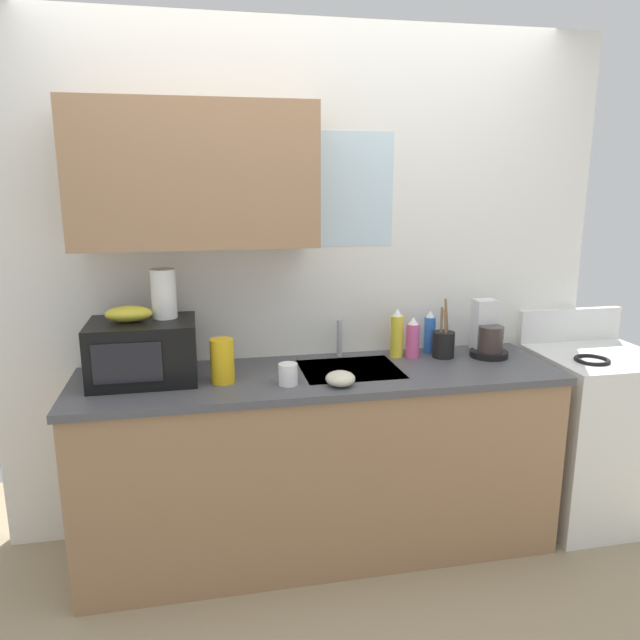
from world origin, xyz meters
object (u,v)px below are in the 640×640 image
object	(u,v)px
utensil_crock	(443,344)
paper_towel_roll	(164,294)
stove_range	(591,434)
dish_soap_bottle_pink	(413,339)
microwave	(143,351)
mug_white	(288,374)
dish_soap_bottle_blue	(430,333)
banana_bunch	(129,314)
coffee_maker	(487,335)
cereal_canister	(222,361)
small_bowl	(340,379)
dish_soap_bottle_yellow	(397,334)

from	to	relation	value
utensil_crock	paper_towel_roll	bearing A→B (deg)	-179.15
stove_range	dish_soap_bottle_pink	world-z (taller)	dish_soap_bottle_pink
microwave	utensil_crock	xyz separation A→B (m)	(1.45, 0.07, -0.06)
mug_white	dish_soap_bottle_blue	bearing A→B (deg)	24.23
banana_bunch	dish_soap_bottle_blue	distance (m)	1.48
coffee_maker	dish_soap_bottle_blue	xyz separation A→B (m)	(-0.27, 0.11, -0.00)
dish_soap_bottle_pink	utensil_crock	world-z (taller)	utensil_crock
cereal_canister	mug_white	bearing A→B (deg)	-17.99
coffee_maker	dish_soap_bottle_pink	xyz separation A→B (m)	(-0.38, 0.04, -0.01)
banana_bunch	mug_white	bearing A→B (deg)	-15.90
coffee_maker	mug_white	size ratio (longest dim) A/B	2.95
paper_towel_roll	small_bowl	bearing A→B (deg)	-22.14
stove_range	small_bowl	world-z (taller)	stove_range
coffee_maker	dish_soap_bottle_yellow	bearing A→B (deg)	171.93
dish_soap_bottle_blue	small_bowl	bearing A→B (deg)	-143.94
dish_soap_bottle_pink	cereal_canister	distance (m)	0.98
microwave	banana_bunch	world-z (taller)	banana_bunch
stove_range	microwave	world-z (taller)	microwave
banana_bunch	coffee_maker	xyz separation A→B (m)	(1.73, 0.06, -0.20)
microwave	banana_bunch	distance (m)	0.18
microwave	paper_towel_roll	world-z (taller)	paper_towel_roll
microwave	dish_soap_bottle_pink	distance (m)	1.30
stove_range	cereal_canister	distance (m)	1.99
small_bowl	coffee_maker	bearing A→B (deg)	20.18
stove_range	dish_soap_bottle_yellow	size ratio (longest dim) A/B	4.38
dish_soap_bottle_blue	cereal_canister	bearing A→B (deg)	-166.00
dish_soap_bottle_yellow	coffee_maker	bearing A→B (deg)	-8.07
stove_range	dish_soap_bottle_blue	size ratio (longest dim) A/B	4.88
coffee_maker	utensil_crock	size ratio (longest dim) A/B	0.94
cereal_canister	utensil_crock	size ratio (longest dim) A/B	0.66
utensil_crock	dish_soap_bottle_pink	bearing A→B (deg)	168.09
dish_soap_bottle_blue	dish_soap_bottle_yellow	bearing A→B (deg)	-167.34
mug_white	dish_soap_bottle_yellow	bearing A→B (deg)	27.58
paper_towel_roll	dish_soap_bottle_yellow	distance (m)	1.15
banana_bunch	dish_soap_bottle_pink	xyz separation A→B (m)	(1.34, 0.10, -0.21)
dish_soap_bottle_pink	dish_soap_bottle_blue	size ratio (longest dim) A/B	0.93
paper_towel_roll	dish_soap_bottle_pink	distance (m)	1.23
banana_bunch	cereal_canister	size ratio (longest dim) A/B	1.02
banana_bunch	small_bowl	world-z (taller)	banana_bunch
banana_bunch	paper_towel_roll	xyz separation A→B (m)	(0.15, 0.05, 0.08)
mug_white	utensil_crock	xyz separation A→B (m)	(0.83, 0.26, 0.02)
stove_range	utensil_crock	xyz separation A→B (m)	(-0.81, 0.12, 0.51)
coffee_maker	dish_soap_bottle_pink	bearing A→B (deg)	173.48
microwave	cereal_canister	xyz separation A→B (m)	(0.34, -0.10, -0.04)
stove_range	dish_soap_bottle_blue	bearing A→B (deg)	165.87
banana_bunch	dish_soap_bottle_pink	world-z (taller)	banana_bunch
microwave	dish_soap_bottle_pink	size ratio (longest dim) A/B	2.24
dish_soap_bottle_blue	utensil_crock	xyz separation A→B (m)	(0.04, -0.10, -0.03)
coffee_maker	utensil_crock	xyz separation A→B (m)	(-0.23, 0.01, -0.03)
paper_towel_roll	utensil_crock	distance (m)	1.38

